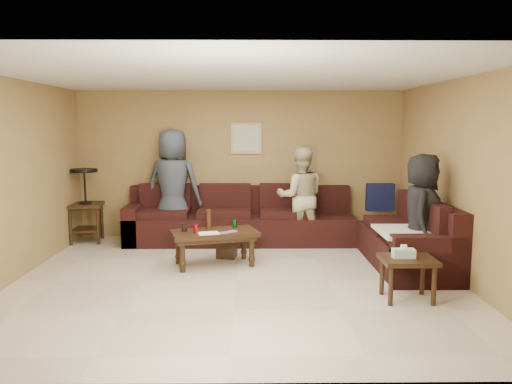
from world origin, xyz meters
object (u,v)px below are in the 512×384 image
sectional_sofa (292,229)px  person_right (422,215)px  person_middle (300,197)px  end_table_left (86,204)px  person_left (173,186)px  waste_bin (227,247)px  coffee_table (214,236)px  side_table_right (407,264)px

sectional_sofa → person_right: 2.05m
person_middle → person_right: 2.11m
end_table_left → person_left: bearing=-0.8°
waste_bin → person_right: size_ratio=0.20×
coffee_table → end_table_left: 2.64m
side_table_right → person_middle: person_middle is taller
coffee_table → person_left: bearing=118.6°
sectional_sofa → side_table_right: sectional_sofa is taller
sectional_sofa → coffee_table: sectional_sofa is taller
person_middle → side_table_right: bearing=109.6°
sectional_sofa → person_middle: person_middle is taller
side_table_right → sectional_sofa: bearing=115.9°
side_table_right → waste_bin: bearing=138.8°
waste_bin → person_left: size_ratio=0.17×
sectional_sofa → side_table_right: 2.48m
sectional_sofa → person_right: (1.56, -1.25, 0.46)m
coffee_table → waste_bin: bearing=69.7°
waste_bin → person_middle: (1.15, 0.73, 0.63)m
end_table_left → waste_bin: end_table_left is taller
sectional_sofa → end_table_left: bearing=169.9°
coffee_table → waste_bin: size_ratio=3.96×
sectional_sofa → person_left: size_ratio=2.49×
waste_bin → sectional_sofa: bearing=22.9°
person_right → person_middle: bearing=62.5°
sectional_sofa → person_right: person_right is taller
person_left → person_middle: bearing=-175.7°
coffee_table → side_table_right: bearing=-32.3°
side_table_right → person_right: size_ratio=0.40×
person_left → person_middle: 2.08m
sectional_sofa → person_middle: 0.58m
sectional_sofa → person_left: (-1.91, 0.58, 0.61)m
person_right → side_table_right: bearing=174.8°
side_table_right → person_middle: size_ratio=0.39×
coffee_table → person_right: 2.76m
end_table_left → waste_bin: bearing=-23.2°
side_table_right → person_left: 4.13m
waste_bin → person_left: 1.56m
person_middle → person_right: person_middle is taller
person_middle → coffee_table: bearing=41.1°
end_table_left → person_middle: bearing=-4.5°
person_left → person_middle: person_left is taller
sectional_sofa → person_right: size_ratio=2.97×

